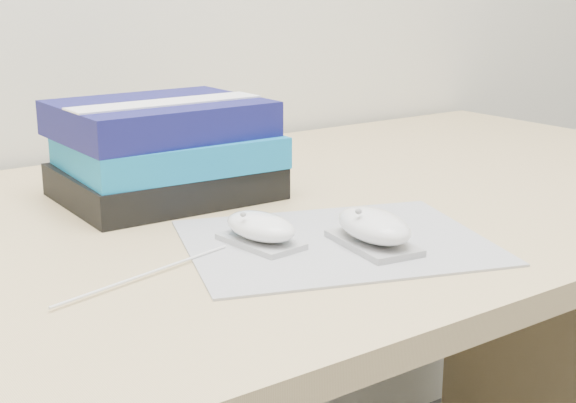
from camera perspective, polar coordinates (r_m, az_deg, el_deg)
desk at (r=1.17m, az=-3.30°, el=-10.71°), size 1.60×0.80×0.73m
mousepad at (r=0.89m, az=3.44°, el=-2.90°), size 0.39×0.35×0.00m
mouse_rear at (r=0.87m, az=-1.97°, el=-1.97°), size 0.06×0.10×0.04m
mouse_front at (r=0.87m, az=6.11°, el=-1.94°), size 0.08×0.12×0.05m
usb_cable at (r=0.80m, az=-10.05°, el=-5.10°), size 0.21×0.06×0.00m
book_stack at (r=1.07m, az=-8.80°, el=3.63°), size 0.27×0.22×0.13m
pouch at (r=1.05m, az=-11.01°, el=3.03°), size 0.14×0.11×0.12m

